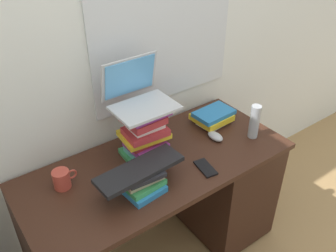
# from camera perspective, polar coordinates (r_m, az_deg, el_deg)

# --- Properties ---
(wall_back) EXTENTS (6.00, 0.06, 2.60)m
(wall_back) POSITION_cam_1_polar(r_m,az_deg,el_deg) (1.88, -8.21, 13.57)
(wall_back) COLOR silver
(wall_back) RESTS_ON ground
(desk) EXTENTS (1.42, 0.63, 0.74)m
(desk) POSITION_cam_1_polar(r_m,az_deg,el_deg) (2.27, 6.54, -9.14)
(desk) COLOR #381E14
(desk) RESTS_ON ground
(book_stack_tall) EXTENTS (0.25, 0.21, 0.29)m
(book_stack_tall) POSITION_cam_1_polar(r_m,az_deg,el_deg) (1.86, -3.60, -1.26)
(book_stack_tall) COLOR #338C4C
(book_stack_tall) RESTS_ON desk
(book_stack_keyboard_riser) EXTENTS (0.20, 0.19, 0.11)m
(book_stack_keyboard_riser) POSITION_cam_1_polar(r_m,az_deg,el_deg) (1.71, -4.18, -8.50)
(book_stack_keyboard_riser) COLOR #2672B2
(book_stack_keyboard_riser) RESTS_ON desk
(book_stack_side) EXTENTS (0.24, 0.19, 0.09)m
(book_stack_side) POSITION_cam_1_polar(r_m,az_deg,el_deg) (2.18, 7.02, 1.45)
(book_stack_side) COLOR white
(book_stack_side) RESTS_ON desk
(laptop) EXTENTS (0.31, 0.27, 0.23)m
(laptop) POSITION_cam_1_polar(r_m,az_deg,el_deg) (1.79, -4.68, 4.92)
(laptop) COLOR #B7BABF
(laptop) RESTS_ON book_stack_tall
(keyboard) EXTENTS (0.43, 0.16, 0.02)m
(keyboard) POSITION_cam_1_polar(r_m,az_deg,el_deg) (1.66, -4.47, -6.81)
(keyboard) COLOR black
(keyboard) RESTS_ON book_stack_keyboard_riser
(computer_mouse) EXTENTS (0.06, 0.10, 0.04)m
(computer_mouse) POSITION_cam_1_polar(r_m,az_deg,el_deg) (2.06, 7.43, -1.60)
(computer_mouse) COLOR #A5A8AD
(computer_mouse) RESTS_ON desk
(mug) EXTENTS (0.12, 0.08, 0.09)m
(mug) POSITION_cam_1_polar(r_m,az_deg,el_deg) (1.79, -16.29, -8.00)
(mug) COLOR #B23F33
(mug) RESTS_ON desk
(water_bottle) EXTENTS (0.06, 0.06, 0.20)m
(water_bottle) POSITION_cam_1_polar(r_m,az_deg,el_deg) (2.07, 13.42, 0.67)
(water_bottle) COLOR #999EA5
(water_bottle) RESTS_ON desk
(cell_phone) EXTENTS (0.09, 0.15, 0.01)m
(cell_phone) POSITION_cam_1_polar(r_m,az_deg,el_deg) (1.86, 5.90, -6.54)
(cell_phone) COLOR black
(cell_phone) RESTS_ON desk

